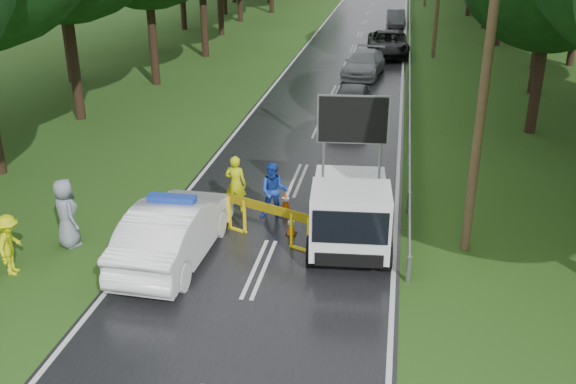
% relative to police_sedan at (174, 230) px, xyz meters
% --- Properties ---
extents(ground, '(160.00, 160.00, 0.00)m').
position_rel_police_sedan_xyz_m(ground, '(2.26, -0.15, -0.82)').
color(ground, '#274413').
rests_on(ground, ground).
extents(road, '(7.00, 140.00, 0.02)m').
position_rel_police_sedan_xyz_m(road, '(2.26, 29.85, -0.81)').
color(road, black).
rests_on(road, ground).
extents(guardrail, '(0.12, 60.06, 0.70)m').
position_rel_police_sedan_xyz_m(guardrail, '(5.96, 29.52, -0.27)').
color(guardrail, gray).
rests_on(guardrail, ground).
extents(utility_pole_near, '(1.40, 0.24, 10.00)m').
position_rel_police_sedan_xyz_m(utility_pole_near, '(7.46, 1.85, 4.25)').
color(utility_pole_near, '#4F3525').
rests_on(utility_pole_near, ground).
extents(police_sedan, '(1.87, 4.98, 1.79)m').
position_rel_police_sedan_xyz_m(police_sedan, '(0.00, 0.00, 0.00)').
color(police_sedan, white).
rests_on(police_sedan, ground).
extents(work_truck, '(2.46, 4.89, 3.78)m').
position_rel_police_sedan_xyz_m(work_truck, '(4.36, 1.64, 0.21)').
color(work_truck, gray).
rests_on(work_truck, ground).
extents(barrier, '(2.50, 1.08, 1.11)m').
position_rel_police_sedan_xyz_m(barrier, '(2.15, 1.39, 0.02)').
color(barrier, yellow).
rests_on(barrier, ground).
extents(officer, '(0.66, 0.45, 1.77)m').
position_rel_police_sedan_xyz_m(officer, '(0.83, 3.14, 0.07)').
color(officer, '#CAD70B').
rests_on(officer, ground).
extents(civilian, '(0.92, 0.76, 1.72)m').
position_rel_police_sedan_xyz_m(civilian, '(2.05, 2.85, 0.05)').
color(civilian, '#193CA8').
rests_on(civilian, ground).
extents(bystander_left, '(0.77, 1.12, 1.58)m').
position_rel_police_sedan_xyz_m(bystander_left, '(-3.74, -1.40, -0.03)').
color(bystander_left, '#CEDB0B').
rests_on(bystander_left, ground).
extents(bystander_right, '(1.10, 1.09, 1.92)m').
position_rel_police_sedan_xyz_m(bystander_right, '(-3.07, 0.21, 0.14)').
color(bystander_right, gray).
rests_on(bystander_right, ground).
extents(queue_car_first, '(1.83, 4.39, 1.48)m').
position_rel_police_sedan_xyz_m(queue_car_first, '(3.42, 13.37, -0.07)').
color(queue_car_first, '#45474E').
rests_on(queue_car_first, ground).
extents(queue_car_second, '(2.48, 4.93, 1.37)m').
position_rel_police_sedan_xyz_m(queue_car_second, '(3.44, 21.92, -0.13)').
color(queue_car_second, '#93979A').
rests_on(queue_car_second, ground).
extents(queue_car_third, '(2.91, 5.67, 1.53)m').
position_rel_police_sedan_xyz_m(queue_car_third, '(4.58, 27.93, -0.05)').
color(queue_car_third, black).
rests_on(queue_car_third, ground).
extents(queue_car_fourth, '(1.66, 4.07, 1.31)m').
position_rel_police_sedan_xyz_m(queue_car_fourth, '(4.86, 40.31, -0.16)').
color(queue_car_fourth, '#43464B').
rests_on(queue_car_fourth, ground).
extents(cone_near_left, '(0.30, 0.30, 0.64)m').
position_rel_police_sedan_xyz_m(cone_near_left, '(-0.64, -1.15, -0.51)').
color(cone_near_left, black).
rests_on(cone_near_left, ground).
extents(cone_center, '(0.30, 0.30, 0.64)m').
position_rel_police_sedan_xyz_m(cone_center, '(2.73, 1.85, -0.51)').
color(cone_center, black).
rests_on(cone_center, ground).
extents(cone_far, '(0.35, 0.35, 0.74)m').
position_rel_police_sedan_xyz_m(cone_far, '(2.32, 3.27, -0.46)').
color(cone_far, black).
rests_on(cone_far, ground).
extents(cone_left_mid, '(0.33, 0.33, 0.70)m').
position_rel_police_sedan_xyz_m(cone_left_mid, '(0.12, 1.40, -0.48)').
color(cone_left_mid, black).
rests_on(cone_left_mid, ground).
extents(cone_right, '(0.37, 0.37, 0.79)m').
position_rel_police_sedan_xyz_m(cone_right, '(5.11, 1.35, -0.43)').
color(cone_right, black).
rests_on(cone_right, ground).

